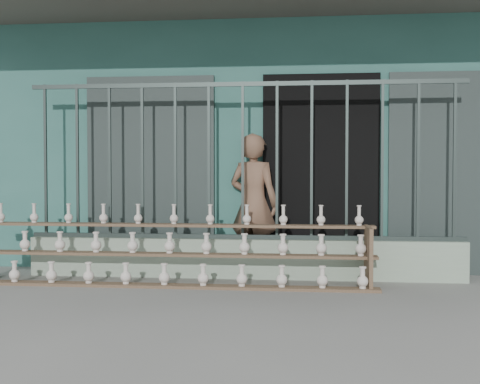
# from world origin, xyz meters

# --- Properties ---
(ground) EXTENTS (60.00, 60.00, 0.00)m
(ground) POSITION_xyz_m (0.00, 0.00, 0.00)
(ground) COLOR slate
(workshop_building) EXTENTS (7.40, 6.60, 3.21)m
(workshop_building) POSITION_xyz_m (0.00, 4.23, 1.62)
(workshop_building) COLOR #2E6158
(workshop_building) RESTS_ON ground
(parapet_wall) EXTENTS (5.00, 0.20, 0.45)m
(parapet_wall) POSITION_xyz_m (0.00, 1.30, 0.23)
(parapet_wall) COLOR #93A991
(parapet_wall) RESTS_ON ground
(security_fence) EXTENTS (5.00, 0.04, 1.80)m
(security_fence) POSITION_xyz_m (-0.00, 1.30, 1.35)
(security_fence) COLOR #283330
(security_fence) RESTS_ON parapet_wall
(shelf_rack) EXTENTS (4.50, 0.68, 0.85)m
(shelf_rack) POSITION_xyz_m (-0.77, 0.89, 0.36)
(shelf_rack) COLOR brown
(shelf_rack) RESTS_ON ground
(elderly_woman) EXTENTS (0.71, 0.58, 1.67)m
(elderly_woman) POSITION_xyz_m (0.10, 1.61, 0.84)
(elderly_woman) COLOR brown
(elderly_woman) RESTS_ON ground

